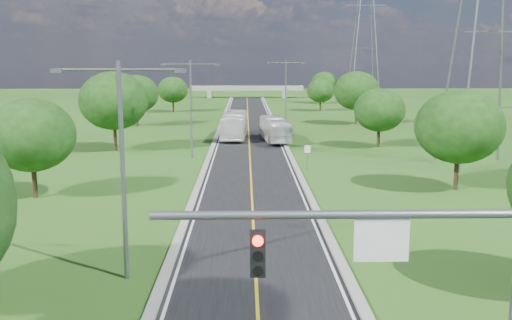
# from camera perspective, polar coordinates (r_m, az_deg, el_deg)

# --- Properties ---
(ground) EXTENTS (260.00, 260.00, 0.00)m
(ground) POSITION_cam_1_polar(r_m,az_deg,el_deg) (73.98, -0.71, 2.19)
(ground) COLOR #264814
(ground) RESTS_ON ground
(road) EXTENTS (8.00, 150.00, 0.06)m
(road) POSITION_cam_1_polar(r_m,az_deg,el_deg) (79.92, -0.74, 2.79)
(road) COLOR black
(road) RESTS_ON ground
(curb_left) EXTENTS (0.50, 150.00, 0.22)m
(curb_left) POSITION_cam_1_polar(r_m,az_deg,el_deg) (80.00, -3.79, 2.84)
(curb_left) COLOR gray
(curb_left) RESTS_ON ground
(curb_right) EXTENTS (0.50, 150.00, 0.22)m
(curb_right) POSITION_cam_1_polar(r_m,az_deg,el_deg) (80.05, 2.31, 2.86)
(curb_right) COLOR gray
(curb_right) RESTS_ON ground
(signal_mast) EXTENTS (8.54, 0.33, 7.20)m
(signal_mast) POSITION_cam_1_polar(r_m,az_deg,el_deg) (13.95, 16.70, -11.94)
(signal_mast) COLOR slate
(signal_mast) RESTS_ON ground
(speed_limit_sign) EXTENTS (0.55, 0.09, 2.40)m
(speed_limit_sign) POSITION_cam_1_polar(r_m,az_deg,el_deg) (52.28, 5.16, 0.67)
(speed_limit_sign) COLOR slate
(speed_limit_sign) RESTS_ON ground
(overpass) EXTENTS (30.00, 3.00, 3.20)m
(overpass) POSITION_cam_1_polar(r_m,az_deg,el_deg) (153.49, -0.91, 7.13)
(overpass) COLOR gray
(overpass) RESTS_ON ground
(streetlight_near_left) EXTENTS (5.90, 0.25, 10.00)m
(streetlight_near_left) POSITION_cam_1_polar(r_m,az_deg,el_deg) (26.21, -13.25, 0.78)
(streetlight_near_left) COLOR slate
(streetlight_near_left) RESTS_ON ground
(streetlight_mid_left) EXTENTS (5.90, 0.25, 10.00)m
(streetlight_mid_left) POSITION_cam_1_polar(r_m,az_deg,el_deg) (58.70, -6.52, 5.93)
(streetlight_mid_left) COLOR slate
(streetlight_mid_left) RESTS_ON ground
(streetlight_far_right) EXTENTS (5.90, 0.25, 10.00)m
(streetlight_far_right) POSITION_cam_1_polar(r_m,az_deg,el_deg) (91.62, 2.99, 7.41)
(streetlight_far_right) COLOR slate
(streetlight_far_right) RESTS_ON ground
(power_tower_near) EXTENTS (9.00, 6.40, 28.00)m
(power_tower_near) POSITION_cam_1_polar(r_m,az_deg,el_deg) (57.98, 22.34, 13.20)
(power_tower_near) COLOR slate
(power_tower_near) RESTS_ON ground
(power_tower_far) EXTENTS (9.00, 6.40, 28.00)m
(power_tower_far) POSITION_cam_1_polar(r_m,az_deg,el_deg) (131.06, 10.79, 11.54)
(power_tower_far) COLOR slate
(power_tower_far) RESTS_ON ground
(tree_lb) EXTENTS (6.30, 6.30, 7.33)m
(tree_lb) POSITION_cam_1_polar(r_m,az_deg,el_deg) (44.45, -21.55, 2.34)
(tree_lb) COLOR black
(tree_lb) RESTS_ON ground
(tree_lc) EXTENTS (7.56, 7.56, 8.79)m
(tree_lc) POSITION_cam_1_polar(r_m,az_deg,el_deg) (65.10, -14.05, 5.77)
(tree_lc) COLOR black
(tree_lc) RESTS_ON ground
(tree_ld) EXTENTS (6.72, 6.72, 7.82)m
(tree_ld) POSITION_cam_1_polar(r_m,az_deg,el_deg) (88.99, -11.86, 6.50)
(tree_ld) COLOR black
(tree_ld) RESTS_ON ground
(tree_le) EXTENTS (5.88, 5.88, 6.84)m
(tree_le) POSITION_cam_1_polar(r_m,az_deg,el_deg) (112.32, -8.32, 6.97)
(tree_le) COLOR black
(tree_le) RESTS_ON ground
(tree_rb) EXTENTS (6.72, 6.72, 7.82)m
(tree_rb) POSITION_cam_1_polar(r_m,az_deg,el_deg) (46.60, 19.65, 3.16)
(tree_rb) COLOR black
(tree_rb) RESTS_ON ground
(tree_rc) EXTENTS (5.88, 5.88, 6.84)m
(tree_rc) POSITION_cam_1_polar(r_m,az_deg,el_deg) (67.34, 12.25, 4.91)
(tree_rc) COLOR black
(tree_rc) RESTS_ON ground
(tree_rd) EXTENTS (7.14, 7.14, 8.30)m
(tree_rd) POSITION_cam_1_polar(r_m,az_deg,el_deg) (91.11, 10.04, 6.83)
(tree_rd) COLOR black
(tree_rd) RESTS_ON ground
(tree_re) EXTENTS (5.46, 5.46, 6.35)m
(tree_re) POSITION_cam_1_polar(r_m,az_deg,el_deg) (114.44, 6.48, 6.91)
(tree_re) COLOR black
(tree_re) RESTS_ON ground
(tree_rf) EXTENTS (6.30, 6.30, 7.33)m
(tree_rf) POSITION_cam_1_polar(r_m,az_deg,el_deg) (134.68, 6.86, 7.62)
(tree_rf) COLOR black
(tree_rf) RESTS_ON ground
(bus_outbound) EXTENTS (3.58, 10.85, 2.97)m
(bus_outbound) POSITION_cam_1_polar(r_m,az_deg,el_deg) (70.82, 1.90, 3.10)
(bus_outbound) COLOR white
(bus_outbound) RESTS_ON road
(bus_inbound) EXTENTS (3.37, 12.13, 3.35)m
(bus_inbound) POSITION_cam_1_polar(r_m,az_deg,el_deg) (73.81, -2.16, 3.52)
(bus_inbound) COLOR white
(bus_inbound) RESTS_ON road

